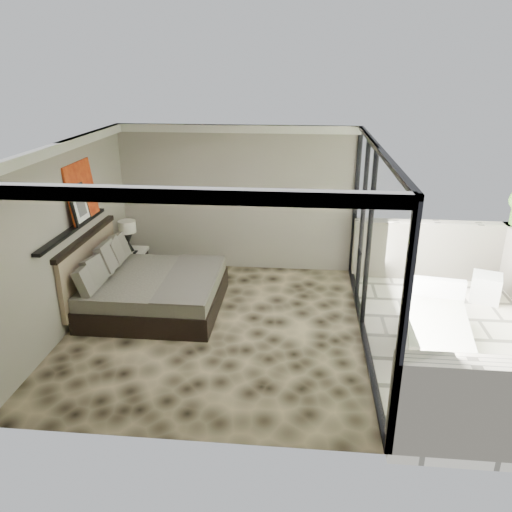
# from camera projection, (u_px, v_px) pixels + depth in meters

# --- Properties ---
(floor) EXTENTS (5.00, 5.00, 0.00)m
(floor) POSITION_uv_depth(u_px,v_px,m) (217.00, 327.00, 7.76)
(floor) COLOR black
(floor) RESTS_ON ground
(ceiling) EXTENTS (4.50, 5.00, 0.02)m
(ceiling) POSITION_uv_depth(u_px,v_px,m) (211.00, 146.00, 6.75)
(ceiling) COLOR silver
(ceiling) RESTS_ON back_wall
(back_wall) EXTENTS (4.50, 0.02, 2.80)m
(back_wall) POSITION_uv_depth(u_px,v_px,m) (237.00, 199.00, 9.57)
(back_wall) COLOR gray
(back_wall) RESTS_ON floor
(left_wall) EXTENTS (0.02, 5.00, 2.80)m
(left_wall) POSITION_uv_depth(u_px,v_px,m) (67.00, 238.00, 7.46)
(left_wall) COLOR gray
(left_wall) RESTS_ON floor
(glass_wall) EXTENTS (0.08, 5.00, 2.80)m
(glass_wall) POSITION_uv_depth(u_px,v_px,m) (371.00, 248.00, 7.05)
(glass_wall) COLOR white
(glass_wall) RESTS_ON floor
(terrace_slab) EXTENTS (3.00, 5.00, 0.12)m
(terrace_slab) POSITION_uv_depth(u_px,v_px,m) (465.00, 343.00, 7.45)
(terrace_slab) COLOR beige
(terrace_slab) RESTS_ON ground
(picture_ledge) EXTENTS (0.12, 2.20, 0.05)m
(picture_ledge) POSITION_uv_depth(u_px,v_px,m) (73.00, 230.00, 7.51)
(picture_ledge) COLOR black
(picture_ledge) RESTS_ON left_wall
(bed) EXTENTS (2.18, 2.11, 1.21)m
(bed) POSITION_uv_depth(u_px,v_px,m) (149.00, 289.00, 8.25)
(bed) COLOR black
(bed) RESTS_ON floor
(nightstand) EXTENTS (0.64, 0.64, 0.55)m
(nightstand) POSITION_uv_depth(u_px,v_px,m) (132.00, 262.00, 9.56)
(nightstand) COLOR black
(nightstand) RESTS_ON floor
(table_lamp) EXTENTS (0.32, 0.32, 0.59)m
(table_lamp) POSITION_uv_depth(u_px,v_px,m) (128.00, 232.00, 9.32)
(table_lamp) COLOR black
(table_lamp) RESTS_ON nightstand
(abstract_canvas) EXTENTS (0.13, 0.90, 0.90)m
(abstract_canvas) POSITION_uv_depth(u_px,v_px,m) (81.00, 191.00, 7.79)
(abstract_canvas) COLOR #B1240F
(abstract_canvas) RESTS_ON picture_ledge
(framed_print) EXTENTS (0.11, 0.50, 0.60)m
(framed_print) POSITION_uv_depth(u_px,v_px,m) (79.00, 205.00, 7.61)
(framed_print) COLOR black
(framed_print) RESTS_ON picture_ledge
(ottoman) EXTENTS (0.60, 0.60, 0.47)m
(ottoman) POSITION_uv_depth(u_px,v_px,m) (486.00, 288.00, 8.58)
(ottoman) COLOR white
(ottoman) RESTS_ON terrace_slab
(lounger) EXTENTS (1.16, 1.91, 0.70)m
(lounger) POSITION_uv_depth(u_px,v_px,m) (436.00, 330.00, 7.26)
(lounger) COLOR white
(lounger) RESTS_ON terrace_slab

